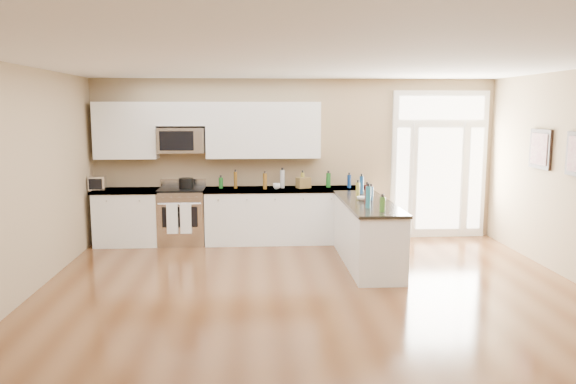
{
  "coord_description": "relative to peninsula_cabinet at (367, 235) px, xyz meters",
  "views": [
    {
      "loc": [
        -0.73,
        -5.79,
        2.28
      ],
      "look_at": [
        -0.26,
        2.0,
        1.13
      ],
      "focal_mm": 35.0,
      "sensor_mm": 36.0,
      "label": 1
    }
  ],
  "objects": [
    {
      "name": "ground",
      "position": [
        -0.93,
        -2.24,
        -0.43
      ],
      "size": [
        8.0,
        8.0,
        0.0
      ],
      "primitive_type": "plane",
      "color": "#563118"
    },
    {
      "name": "room_shell",
      "position": [
        -0.93,
        -2.24,
        1.27
      ],
      "size": [
        8.0,
        8.0,
        8.0
      ],
      "color": "#9E8764",
      "rests_on": "ground"
    },
    {
      "name": "back_cabinet_left",
      "position": [
        -3.8,
        1.45,
        0.0
      ],
      "size": [
        1.1,
        0.66,
        0.94
      ],
      "color": "white",
      "rests_on": "ground"
    },
    {
      "name": "back_cabinet_right",
      "position": [
        -1.08,
        1.45,
        0.0
      ],
      "size": [
        2.85,
        0.66,
        0.94
      ],
      "color": "white",
      "rests_on": "ground"
    },
    {
      "name": "peninsula_cabinet",
      "position": [
        0.0,
        0.0,
        0.0
      ],
      "size": [
        0.69,
        2.32,
        0.94
      ],
      "color": "white",
      "rests_on": "ground"
    },
    {
      "name": "upper_cabinet_left",
      "position": [
        -3.81,
        1.59,
        1.49
      ],
      "size": [
        1.04,
        0.33,
        0.95
      ],
      "primitive_type": "cube",
      "color": "white",
      "rests_on": "room_shell"
    },
    {
      "name": "upper_cabinet_right",
      "position": [
        -1.5,
        1.59,
        1.49
      ],
      "size": [
        1.94,
        0.33,
        0.95
      ],
      "primitive_type": "cube",
      "color": "white",
      "rests_on": "room_shell"
    },
    {
      "name": "upper_cabinet_short",
      "position": [
        -2.88,
        1.59,
        1.77
      ],
      "size": [
        0.82,
        0.33,
        0.4
      ],
      "primitive_type": "cube",
      "color": "white",
      "rests_on": "room_shell"
    },
    {
      "name": "microwave",
      "position": [
        -2.88,
        1.56,
        1.33
      ],
      "size": [
        0.78,
        0.41,
        0.42
      ],
      "color": "silver",
      "rests_on": "room_shell"
    },
    {
      "name": "entry_door",
      "position": [
        1.62,
        1.71,
        0.87
      ],
      "size": [
        1.7,
        0.1,
        2.6
      ],
      "color": "white",
      "rests_on": "ground"
    },
    {
      "name": "wall_art_near",
      "position": [
        2.54,
        -0.04,
        1.27
      ],
      "size": [
        0.05,
        0.58,
        0.58
      ],
      "color": "black",
      "rests_on": "room_shell"
    },
    {
      "name": "kitchen_range",
      "position": [
        -2.89,
        1.45,
        0.04
      ],
      "size": [
        0.77,
        0.69,
        1.08
      ],
      "color": "silver",
      "rests_on": "ground"
    },
    {
      "name": "stockpot",
      "position": [
        -2.81,
        1.46,
        0.61
      ],
      "size": [
        0.33,
        0.33,
        0.19
      ],
      "primitive_type": "cylinder",
      "rotation": [
        0.0,
        0.0,
        0.42
      ],
      "color": "black",
      "rests_on": "kitchen_range"
    },
    {
      "name": "toaster_oven",
      "position": [
        -4.28,
        1.42,
        0.62
      ],
      "size": [
        0.28,
        0.23,
        0.23
      ],
      "primitive_type": "cube",
      "rotation": [
        0.0,
        0.0,
        0.06
      ],
      "color": "silver",
      "rests_on": "back_cabinet_left"
    },
    {
      "name": "cardboard_box",
      "position": [
        -0.82,
        1.47,
        0.6
      ],
      "size": [
        0.27,
        0.24,
        0.18
      ],
      "primitive_type": "cube",
      "rotation": [
        0.0,
        0.0,
        0.41
      ],
      "color": "brown",
      "rests_on": "back_cabinet_right"
    },
    {
      "name": "bowl_left",
      "position": [
        -4.28,
        1.44,
        0.53
      ],
      "size": [
        0.21,
        0.21,
        0.04
      ],
      "primitive_type": "imported",
      "rotation": [
        0.0,
        0.0,
        0.22
      ],
      "color": "white",
      "rests_on": "back_cabinet_left"
    },
    {
      "name": "bowl_peninsula",
      "position": [
        -0.05,
        0.1,
        0.53
      ],
      "size": [
        0.18,
        0.18,
        0.05
      ],
      "primitive_type": "imported",
      "rotation": [
        0.0,
        0.0,
        -0.01
      ],
      "color": "white",
      "rests_on": "peninsula_cabinet"
    },
    {
      "name": "cup_counter",
      "position": [
        -1.28,
        1.36,
        0.55
      ],
      "size": [
        0.14,
        0.14,
        0.1
      ],
      "primitive_type": "imported",
      "rotation": [
        0.0,
        0.0,
        -0.14
      ],
      "color": "white",
      "rests_on": "back_cabinet_right"
    },
    {
      "name": "counter_bottles",
      "position": [
        -0.61,
        0.78,
        0.63
      ],
      "size": [
        2.37,
        2.45,
        0.31
      ],
      "color": "#19591E",
      "rests_on": "back_cabinet_right"
    }
  ]
}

